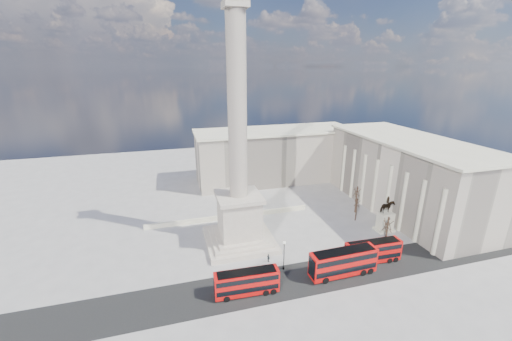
{
  "coord_description": "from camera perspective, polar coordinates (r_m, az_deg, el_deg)",
  "views": [
    {
      "loc": [
        -12.46,
        -52.46,
        35.47
      ],
      "look_at": [
        2.32,
        0.31,
        17.28
      ],
      "focal_mm": 22.0,
      "sensor_mm": 36.0,
      "label": 1
    }
  ],
  "objects": [
    {
      "name": "bare_tree_far",
      "position": [
        82.6,
        17.9,
        -3.58
      ],
      "size": [
        1.82,
        1.82,
        7.43
      ],
      "rotation": [
        0.0,
        0.0,
        -0.14
      ],
      "color": "#332319",
      "rests_on": "ground"
    },
    {
      "name": "nelsons_column",
      "position": [
        62.97,
        -3.19,
        -2.65
      ],
      "size": [
        14.0,
        14.0,
        49.85
      ],
      "color": "#BBAF9C",
      "rests_on": "ground"
    },
    {
      "name": "victorian_lamp",
      "position": [
        58.83,
        5.12,
        -14.73
      ],
      "size": [
        0.5,
        0.5,
        5.81
      ],
      "rotation": [
        0.0,
        0.0,
        -0.13
      ],
      "color": "black",
      "rests_on": "ground"
    },
    {
      "name": "pedestrian_crossing",
      "position": [
        61.95,
        2.28,
        -15.64
      ],
      "size": [
        0.63,
        1.05,
        1.68
      ],
      "primitive_type": "imported",
      "rotation": [
        0.0,
        0.0,
        1.81
      ],
      "color": "#212627",
      "rests_on": "ground"
    },
    {
      "name": "equestrian_statue",
      "position": [
        77.07,
        22.47,
        -8.12
      ],
      "size": [
        4.03,
        3.03,
        8.39
      ],
      "color": "beige",
      "rests_on": "ground"
    },
    {
      "name": "ground",
      "position": [
        64.54,
        -1.98,
        -14.98
      ],
      "size": [
        180.0,
        180.0,
        0.0
      ],
      "primitive_type": "plane",
      "color": "#999591",
      "rests_on": "ground"
    },
    {
      "name": "asphalt_road",
      "position": [
        58.01,
        5.62,
        -19.42
      ],
      "size": [
        120.0,
        9.0,
        0.01
      ],
      "primitive_type": "cube",
      "color": "black",
      "rests_on": "ground"
    },
    {
      "name": "red_bus_c",
      "position": [
        65.04,
        20.53,
        -13.6
      ],
      "size": [
        10.89,
        2.85,
        4.39
      ],
      "rotation": [
        0.0,
        0.0,
        -0.03
      ],
      "color": "red",
      "rests_on": "ground"
    },
    {
      "name": "red_bus_a",
      "position": [
        53.99,
        -1.63,
        -19.63
      ],
      "size": [
        10.61,
        2.91,
        4.26
      ],
      "rotation": [
        0.0,
        0.0,
        -0.04
      ],
      "color": "red",
      "rests_on": "ground"
    },
    {
      "name": "bare_tree_near",
      "position": [
        66.28,
        22.86,
        -8.9
      ],
      "size": [
        1.95,
        1.95,
        8.54
      ],
      "rotation": [
        0.0,
        0.0,
        0.41
      ],
      "color": "#332319",
      "rests_on": "ground"
    },
    {
      "name": "pedestrian_walking",
      "position": [
        64.33,
        14.25,
        -14.84
      ],
      "size": [
        0.73,
        0.65,
        1.69
      ],
      "primitive_type": "imported",
      "rotation": [
        0.0,
        0.0,
        0.5
      ],
      "color": "#212627",
      "rests_on": "ground"
    },
    {
      "name": "bare_tree_mid",
      "position": [
        78.78,
        17.9,
        -5.54
      ],
      "size": [
        1.59,
        1.59,
        6.01
      ],
      "rotation": [
        0.0,
        0.0,
        0.4
      ],
      "color": "#332319",
      "rests_on": "ground"
    },
    {
      "name": "balustrade_wall",
      "position": [
        77.85,
        -4.81,
        -8.35
      ],
      "size": [
        40.0,
        0.6,
        1.1
      ],
      "primitive_type": "cube",
      "color": "beige",
      "rests_on": "ground"
    },
    {
      "name": "building_northeast",
      "position": [
        101.68,
        3.57,
        2.85
      ],
      "size": [
        51.0,
        17.0,
        16.6
      ],
      "color": "beige",
      "rests_on": "ground"
    },
    {
      "name": "building_east",
      "position": [
        88.81,
        25.68,
        -0.63
      ],
      "size": [
        19.0,
        46.0,
        18.6
      ],
      "color": "beige",
      "rests_on": "ground"
    },
    {
      "name": "red_bus_b",
      "position": [
        59.79,
        15.63,
        -15.75
      ],
      "size": [
        12.32,
        3.13,
        4.97
      ],
      "rotation": [
        0.0,
        0.0,
        0.02
      ],
      "color": "red",
      "rests_on": "ground"
    },
    {
      "name": "pedestrian_standing",
      "position": [
        72.36,
        24.97,
        -12.1
      ],
      "size": [
        0.94,
        0.79,
        1.72
      ],
      "primitive_type": "imported",
      "rotation": [
        0.0,
        0.0,
        3.32
      ],
      "color": "#212627",
      "rests_on": "ground"
    }
  ]
}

